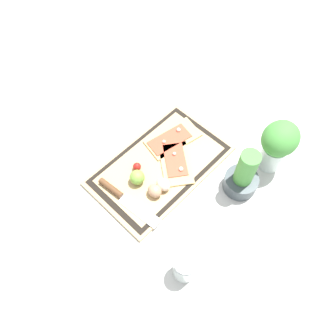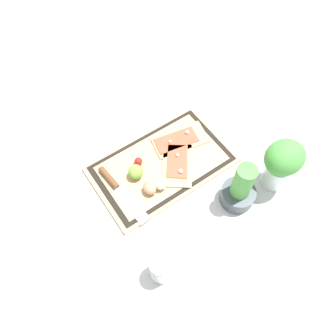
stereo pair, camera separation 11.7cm
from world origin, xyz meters
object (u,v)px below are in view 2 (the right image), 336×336
(knife, at_px, (115,185))
(pizza_slice_near, at_px, (179,140))
(pizza_slice_far, at_px, (177,164))
(lime, at_px, (136,172))
(egg_brown, at_px, (150,188))
(cherry_tomato_red, at_px, (138,161))
(sauce_jar, at_px, (161,269))
(herb_pot, at_px, (240,190))
(herb_glass, at_px, (282,162))
(egg_pink, at_px, (160,183))

(knife, bearing_deg, pizza_slice_near, -174.19)
(pizza_slice_far, height_order, lime, lime)
(egg_brown, relative_size, cherry_tomato_red, 1.74)
(cherry_tomato_red, bearing_deg, pizza_slice_near, 179.48)
(egg_brown, bearing_deg, sauce_jar, 63.80)
(lime, height_order, herb_pot, herb_pot)
(knife, height_order, sauce_jar, sauce_jar)
(herb_glass, bearing_deg, cherry_tomato_red, -42.45)
(herb_pot, bearing_deg, cherry_tomato_red, -56.28)
(pizza_slice_near, relative_size, cherry_tomato_red, 7.48)
(pizza_slice_near, relative_size, egg_pink, 4.29)
(lime, bearing_deg, egg_pink, 118.27)
(knife, height_order, herb_pot, herb_pot)
(egg_brown, distance_m, sauce_jar, 0.28)
(egg_brown, height_order, herb_glass, herb_glass)
(pizza_slice_far, relative_size, egg_pink, 4.00)
(knife, xyz_separation_m, herb_pot, (-0.32, 0.28, 0.05))
(lime, bearing_deg, cherry_tomato_red, -131.63)
(egg_pink, xyz_separation_m, sauce_jar, (0.16, 0.25, 0.01))
(cherry_tomato_red, bearing_deg, egg_pink, 95.34)
(knife, bearing_deg, lime, 176.17)
(cherry_tomato_red, distance_m, herb_pot, 0.37)
(herb_glass, bearing_deg, pizza_slice_near, -61.72)
(pizza_slice_far, bearing_deg, cherry_tomato_red, -37.44)
(pizza_slice_far, distance_m, sauce_jar, 0.39)
(herb_pot, bearing_deg, egg_brown, -39.39)
(pizza_slice_far, xyz_separation_m, herb_glass, (-0.25, 0.24, 0.11))
(knife, distance_m, cherry_tomato_red, 0.12)
(knife, height_order, lime, lime)
(lime, relative_size, herb_pot, 0.26)
(herb_pot, height_order, sauce_jar, herb_pot)
(egg_pink, distance_m, cherry_tomato_red, 0.12)
(pizza_slice_far, bearing_deg, lime, -18.36)
(sauce_jar, bearing_deg, lime, -109.47)
(sauce_jar, bearing_deg, egg_brown, -116.20)
(egg_pink, distance_m, lime, 0.10)
(egg_brown, height_order, sauce_jar, sauce_jar)
(cherry_tomato_red, bearing_deg, sauce_jar, 67.78)
(pizza_slice_near, distance_m, lime, 0.22)
(egg_pink, height_order, cherry_tomato_red, egg_pink)
(pizza_slice_near, distance_m, egg_brown, 0.24)
(pizza_slice_far, relative_size, cherry_tomato_red, 6.98)
(pizza_slice_far, distance_m, egg_pink, 0.11)
(cherry_tomato_red, bearing_deg, lime, 48.37)
(egg_pink, relative_size, lime, 0.98)
(herb_glass, bearing_deg, herb_pot, -6.99)
(pizza_slice_near, xyz_separation_m, knife, (0.30, 0.03, 0.00))
(egg_brown, bearing_deg, herb_pot, 140.61)
(egg_pink, xyz_separation_m, cherry_tomato_red, (0.01, -0.12, -0.01))
(cherry_tomato_red, xyz_separation_m, herb_glass, (-0.36, 0.33, 0.10))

